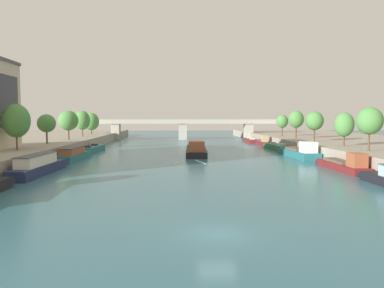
{
  "coord_description": "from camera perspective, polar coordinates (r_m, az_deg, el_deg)",
  "views": [
    {
      "loc": [
        -2.71,
        -23.56,
        7.52
      ],
      "look_at": [
        0.0,
        35.24,
        3.4
      ],
      "focal_mm": 34.86,
      "sensor_mm": 36.0,
      "label": 1
    }
  ],
  "objects": [
    {
      "name": "tree_left_far",
      "position": [
        65.39,
        -25.31,
        3.24
      ],
      "size": [
        4.32,
        4.32,
        7.34
      ],
      "color": "brown",
      "rests_on": "quay_left"
    },
    {
      "name": "barge_midriver",
      "position": [
        77.55,
        0.65,
        -0.88
      ],
      "size": [
        5.09,
        22.04,
        3.08
      ],
      "color": "black",
      "rests_on": "ground"
    },
    {
      "name": "moored_boat_left_far",
      "position": [
        69.75,
        -17.65,
        -1.54
      ],
      "size": [
        3.12,
        13.73,
        2.4
      ],
      "color": "#23666B",
      "rests_on": "ground"
    },
    {
      "name": "tree_left_nearest",
      "position": [
        106.06,
        -16.43,
        3.5
      ],
      "size": [
        4.17,
        4.17,
        7.07
      ],
      "color": "brown",
      "rests_on": "quay_left"
    },
    {
      "name": "ground_plane",
      "position": [
        24.88,
        3.85,
        -13.59
      ],
      "size": [
        400.0,
        400.0,
        0.0
      ],
      "primitive_type": "plane",
      "color": "#336675"
    },
    {
      "name": "tree_left_midway",
      "position": [
        119.75,
        -15.14,
        3.33
      ],
      "size": [
        4.71,
        4.71,
        6.69
      ],
      "color": "brown",
      "rests_on": "quay_left"
    },
    {
      "name": "moored_boat_right_far",
      "position": [
        57.64,
        22.18,
        -2.94
      ],
      "size": [
        2.58,
        13.62,
        2.86
      ],
      "color": "maroon",
      "rests_on": "ground"
    },
    {
      "name": "tree_right_nearest",
      "position": [
        96.47,
        15.65,
        3.65
      ],
      "size": [
        3.75,
        3.75,
        6.91
      ],
      "color": "brown",
      "rests_on": "quay_right"
    },
    {
      "name": "moored_boat_left_near",
      "position": [
        85.64,
        -15.1,
        -0.74
      ],
      "size": [
        3.45,
        14.16,
        2.32
      ],
      "color": "#23666B",
      "rests_on": "ground"
    },
    {
      "name": "quay_right",
      "position": [
        90.14,
        26.41,
        -0.43
      ],
      "size": [
        36.0,
        170.0,
        2.43
      ],
      "primitive_type": "cube",
      "color": "gray",
      "rests_on": "ground"
    },
    {
      "name": "tree_right_midway",
      "position": [
        63.54,
        25.52,
        3.2
      ],
      "size": [
        3.98,
        3.98,
        6.76
      ],
      "color": "brown",
      "rests_on": "quay_right"
    },
    {
      "name": "tree_right_distant",
      "position": [
        107.63,
        13.64,
        3.39
      ],
      "size": [
        3.25,
        3.25,
        6.02
      ],
      "color": "brown",
      "rests_on": "quay_right"
    },
    {
      "name": "moored_boat_right_second",
      "position": [
        103.5,
        10.68,
        0.27
      ],
      "size": [
        2.11,
        10.37,
        2.94
      ],
      "color": "maroon",
      "rests_on": "ground"
    },
    {
      "name": "tree_left_second",
      "position": [
        79.21,
        -21.37,
        2.95
      ],
      "size": [
        3.58,
        3.58,
        5.83
      ],
      "color": "brown",
      "rests_on": "quay_left"
    },
    {
      "name": "moored_boat_left_midway",
      "position": [
        53.76,
        -22.39,
        -3.09
      ],
      "size": [
        3.16,
        15.16,
        2.77
      ],
      "color": "#1E284C",
      "rests_on": "ground"
    },
    {
      "name": "tree_right_past_mid",
      "position": [
        85.43,
        18.24,
        3.38
      ],
      "size": [
        3.89,
        3.89,
        6.53
      ],
      "color": "brown",
      "rests_on": "quay_right"
    },
    {
      "name": "moored_boat_right_downstream",
      "position": [
        117.79,
        8.89,
        0.57
      ],
      "size": [
        3.23,
        14.46,
        2.17
      ],
      "color": "maroon",
      "rests_on": "ground"
    },
    {
      "name": "tree_left_past_mid",
      "position": [
        91.89,
        -18.4,
        3.42
      ],
      "size": [
        4.61,
        4.61,
        6.82
      ],
      "color": "brown",
      "rests_on": "quay_left"
    },
    {
      "name": "moored_boat_right_midway",
      "position": [
        90.17,
        12.79,
        -0.45
      ],
      "size": [
        3.02,
        14.42,
        2.39
      ],
      "color": "#235633",
      "rests_on": "ground"
    },
    {
      "name": "moored_boat_right_upstream",
      "position": [
        73.94,
        16.09,
        -1.21
      ],
      "size": [
        3.6,
        15.66,
        3.29
      ],
      "color": "#23666B",
      "rests_on": "ground"
    },
    {
      "name": "tree_right_far",
      "position": [
        72.78,
        22.25,
        2.76
      ],
      "size": [
        3.48,
        3.48,
        6.12
      ],
      "color": "brown",
      "rests_on": "quay_right"
    },
    {
      "name": "wake_behind_barge",
      "position": [
        63.8,
        -0.33,
        -2.75
      ],
      "size": [
        5.59,
        6.04,
        0.03
      ],
      "color": "#A5D1DB",
      "rests_on": "ground"
    },
    {
      "name": "bridge_far",
      "position": [
        129.39,
        -1.44,
        2.7
      ],
      "size": [
        70.09,
        4.4,
        7.02
      ],
      "color": "#ADA899",
      "rests_on": "ground"
    }
  ]
}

